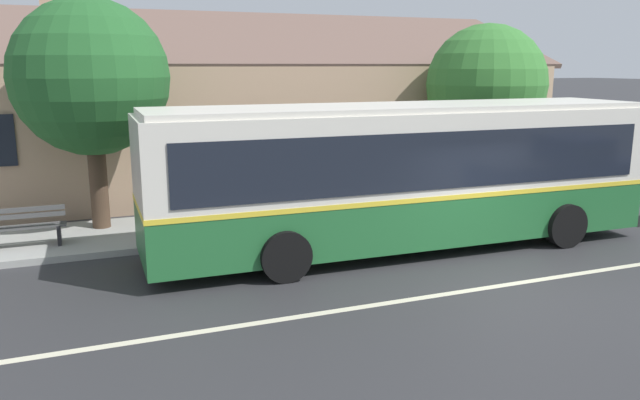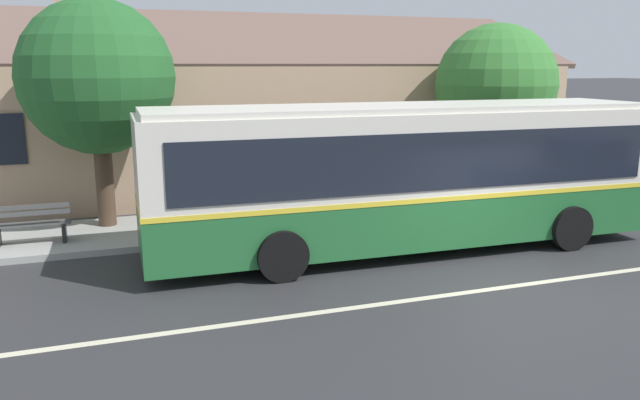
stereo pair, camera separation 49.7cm
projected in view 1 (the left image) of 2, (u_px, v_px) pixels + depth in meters
The scene contains 10 objects.
ground_plane at pixel (516, 283), 11.77m from camera, with size 300.00×300.00×0.00m, color #2D2D30.
sidewalk_far at pixel (375, 212), 17.21m from camera, with size 60.00×3.00×0.15m, color #9E9E99.
lane_divider_stripe at pixel (516, 283), 11.77m from camera, with size 60.00×0.16×0.01m, color beige.
community_building at pixel (228, 119), 22.71m from camera, with size 21.09×10.35×6.91m.
transit_bus at pixel (403, 172), 13.73m from camera, with size 11.44×2.91×3.21m.
bench_by_building at pixel (25, 229), 13.48m from camera, with size 1.69×0.51×0.94m.
bench_down_street at pixel (245, 209), 15.35m from camera, with size 1.80×0.51×0.94m.
street_tree_primary at pixel (486, 85), 18.59m from camera, with size 3.55×3.55×5.25m.
street_tree_secondary at pixel (91, 78), 14.54m from camera, with size 3.66×3.66×5.60m.
bus_stop_sign at pixel (574, 149), 18.08m from camera, with size 0.36×0.07×2.40m.
Camera 1 is at (-7.54, -9.03, 4.04)m, focal length 35.00 mm.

